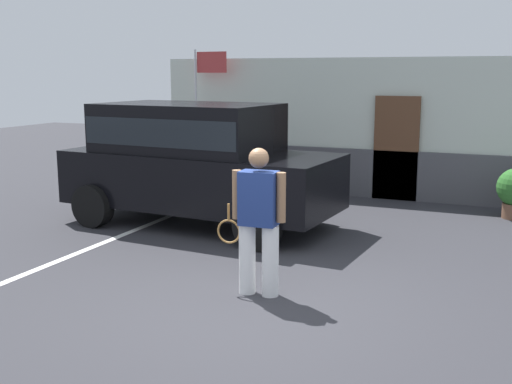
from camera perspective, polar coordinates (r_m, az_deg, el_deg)
name	(u,v)px	position (r m, az deg, el deg)	size (l,w,h in m)	color
ground_plane	(259,307)	(7.06, 0.24, -10.43)	(40.00, 40.00, 0.00)	#2D2D33
parking_stripe_0	(102,243)	(9.85, -13.82, -4.54)	(0.12, 4.40, 0.01)	silver
house_frontage	(388,133)	(13.19, 11.87, 5.29)	(10.04, 0.40, 2.86)	silver
parked_suv	(195,158)	(10.62, -5.53, 3.11)	(4.72, 2.43, 2.05)	black
tennis_player_man	(258,220)	(7.20, 0.21, -2.56)	(0.90, 0.29, 1.72)	white
flag_pole	(203,93)	(14.06, -4.80, 8.96)	(0.80, 0.09, 3.05)	silver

